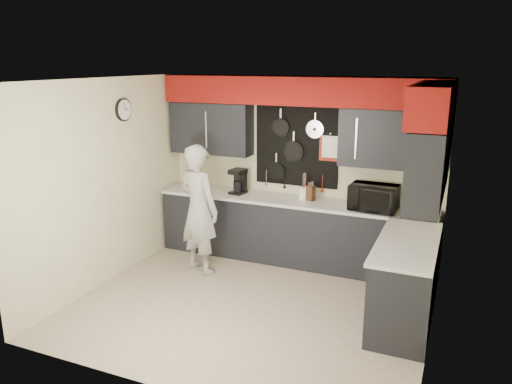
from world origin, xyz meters
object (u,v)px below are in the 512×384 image
at_px(microwave, 374,198).
at_px(coffee_maker, 239,181).
at_px(knife_block, 311,193).
at_px(person, 199,209).
at_px(utensil_crock, 304,193).

xyz_separation_m(microwave, coffee_maker, (-1.96, 0.10, 0.02)).
height_order(microwave, knife_block, microwave).
xyz_separation_m(coffee_maker, person, (-0.20, -0.84, -0.23)).
xyz_separation_m(utensil_crock, person, (-1.18, -0.88, -0.13)).
distance_m(knife_block, utensil_crock, 0.11).
height_order(utensil_crock, person, person).
bearing_deg(coffee_maker, microwave, 5.58).
xyz_separation_m(utensil_crock, coffee_maker, (-0.98, -0.04, 0.10)).
bearing_deg(utensil_crock, knife_block, -14.17).
height_order(knife_block, coffee_maker, coffee_maker).
relative_size(microwave, coffee_maker, 1.67).
relative_size(knife_block, coffee_maker, 0.59).
height_order(knife_block, utensil_crock, knife_block).
bearing_deg(utensil_crock, person, -143.15).
bearing_deg(microwave, coffee_maker, -179.80).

